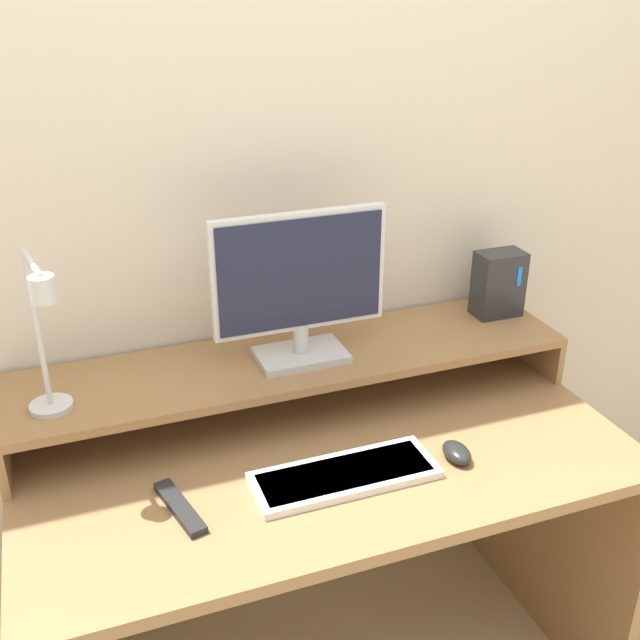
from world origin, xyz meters
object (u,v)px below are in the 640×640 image
object	(u,v)px
desk_lamp	(44,340)
remote_control	(180,507)
monitor	(300,285)
mouse	(457,452)
router_dock	(498,284)
keyboard	(345,475)

from	to	relation	value
desk_lamp	remote_control	xyz separation A→B (m)	(0.21, -0.20, -0.32)
monitor	mouse	world-z (taller)	monitor
desk_lamp	mouse	size ratio (longest dim) A/B	4.19
router_dock	keyboard	world-z (taller)	router_dock
mouse	remote_control	bearing A→B (deg)	176.19
remote_control	router_dock	bearing A→B (deg)	20.44
desk_lamp	mouse	xyz separation A→B (m)	(0.82, -0.25, -0.31)
desk_lamp	router_dock	xyz separation A→B (m)	(1.15, 0.15, -0.10)
monitor	router_dock	world-z (taller)	monitor
desk_lamp	keyboard	bearing A→B (deg)	-21.97
monitor	mouse	bearing A→B (deg)	-53.69
mouse	keyboard	bearing A→B (deg)	175.49
router_dock	keyboard	bearing A→B (deg)	-147.92
monitor	keyboard	world-z (taller)	monitor
desk_lamp	keyboard	xyz separation A→B (m)	(0.56, -0.22, -0.32)
desk_lamp	mouse	world-z (taller)	desk_lamp
remote_control	mouse	bearing A→B (deg)	-3.81
monitor	mouse	xyz separation A→B (m)	(0.25, -0.34, -0.31)
mouse	remote_control	size ratio (longest dim) A/B	0.46
mouse	remote_control	xyz separation A→B (m)	(-0.61, 0.04, -0.01)
monitor	keyboard	size ratio (longest dim) A/B	1.04
mouse	remote_control	world-z (taller)	mouse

